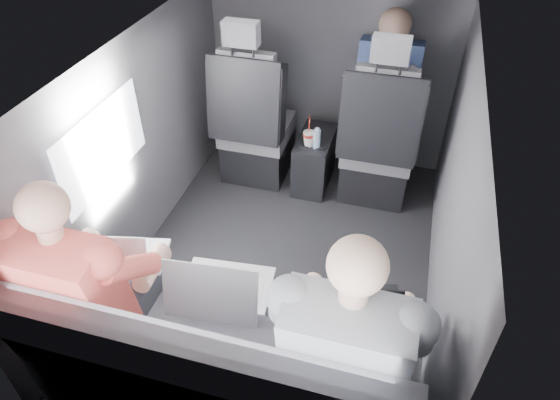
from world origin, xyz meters
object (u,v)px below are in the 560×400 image
(laptop_white, at_px, (126,256))
(passenger_rear_right, at_px, (348,345))
(front_seat_right, at_px, (378,149))
(passenger_front_right, at_px, (386,86))
(laptop_silver, at_px, (221,288))
(rear_bench, at_px, (218,381))
(water_bottle, at_px, (317,139))
(soda_cup, at_px, (309,138))
(passenger_rear_left, at_px, (94,286))
(center_console, at_px, (314,160))
(laptop_black, at_px, (359,308))
(front_seat_left, at_px, (254,131))

(laptop_white, xyz_separation_m, passenger_rear_right, (1.08, -0.21, 0.03))
(front_seat_right, xyz_separation_m, passenger_front_right, (-0.02, 0.26, 0.36))
(laptop_silver, xyz_separation_m, passenger_front_right, (0.48, 1.92, 0.12))
(rear_bench, bearing_deg, front_seat_right, 76.69)
(water_bottle, bearing_deg, soda_cup, 172.11)
(laptop_silver, height_order, passenger_front_right, passenger_front_right)
(passenger_rear_left, bearing_deg, center_console, 72.41)
(laptop_black, xyz_separation_m, passenger_rear_right, (-0.01, -0.21, 0.02))
(soda_cup, height_order, laptop_white, laptop_white)
(soda_cup, height_order, passenger_front_right, passenger_front_right)
(soda_cup, relative_size, laptop_silver, 0.56)
(soda_cup, distance_m, laptop_white, 1.61)
(passenger_front_right, bearing_deg, passenger_rear_left, -116.24)
(laptop_white, relative_size, laptop_black, 0.92)
(water_bottle, bearing_deg, passenger_rear_left, -109.78)
(center_console, bearing_deg, soda_cup, -101.93)
(rear_bench, distance_m, water_bottle, 1.82)
(laptop_silver, bearing_deg, front_seat_left, 103.49)
(front_seat_left, relative_size, laptop_silver, 2.98)
(front_seat_right, relative_size, center_console, 2.64)
(laptop_white, distance_m, laptop_silver, 0.51)
(center_console, relative_size, passenger_front_right, 0.56)
(soda_cup, bearing_deg, passenger_rear_left, -107.98)
(soda_cup, relative_size, water_bottle, 1.55)
(laptop_white, height_order, passenger_rear_right, passenger_rear_right)
(front_seat_right, height_order, passenger_rear_left, passenger_rear_left)
(laptop_black, bearing_deg, passenger_rear_right, -93.71)
(laptop_silver, bearing_deg, soda_cup, 89.06)
(laptop_silver, xyz_separation_m, laptop_black, (0.59, 0.06, -0.01))
(soda_cup, xyz_separation_m, passenger_rear_left, (-0.56, -1.73, 0.19))
(passenger_front_right, bearing_deg, laptop_black, -86.58)
(rear_bench, height_order, passenger_rear_right, passenger_rear_right)
(passenger_rear_right, height_order, passenger_front_right, passenger_rear_right)
(passenger_rear_left, bearing_deg, water_bottle, 70.22)
(front_seat_left, distance_m, center_console, 0.49)
(laptop_white, relative_size, passenger_front_right, 0.42)
(front_seat_left, distance_m, passenger_front_right, 0.99)
(laptop_white, distance_m, laptop_black, 1.10)
(passenger_rear_right, distance_m, passenger_front_right, 2.07)
(front_seat_left, bearing_deg, passenger_front_right, 16.29)
(soda_cup, relative_size, laptop_white, 0.67)
(center_console, height_order, water_bottle, water_bottle)
(front_seat_right, bearing_deg, rear_bench, -103.31)
(center_console, distance_m, passenger_rear_left, 1.99)
(center_console, xyz_separation_m, laptop_black, (0.54, -1.64, 0.43))
(water_bottle, height_order, laptop_silver, laptop_silver)
(center_console, height_order, passenger_rear_right, passenger_rear_right)
(front_seat_left, bearing_deg, laptop_white, -93.67)
(front_seat_right, distance_m, passenger_rear_left, 2.10)
(laptop_white, bearing_deg, laptop_silver, -7.65)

